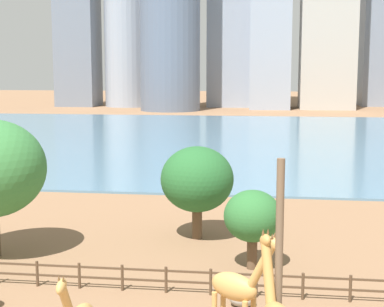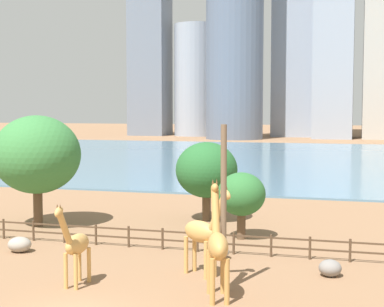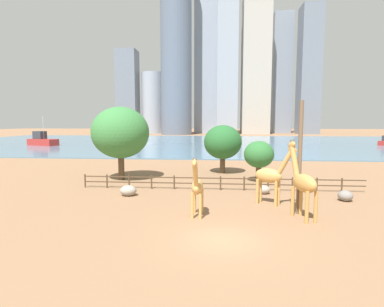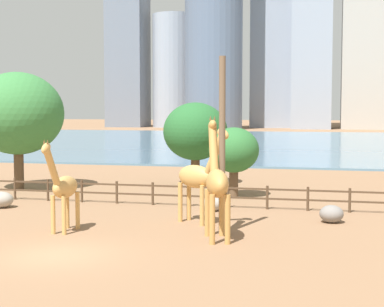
# 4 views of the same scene
# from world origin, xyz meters

# --- Properties ---
(ground_plane) EXTENTS (400.00, 400.00, 0.00)m
(ground_plane) POSITION_xyz_m (0.00, 80.00, 0.00)
(ground_plane) COLOR #8C6647
(harbor_water) EXTENTS (180.00, 86.00, 0.20)m
(harbor_water) POSITION_xyz_m (0.00, 77.00, 0.10)
(harbor_water) COLOR slate
(harbor_water) RESTS_ON ground
(giraffe_tall) EXTENTS (3.06, 2.21, 4.76)m
(giraffe_tall) POSITION_xyz_m (3.79, 7.27, 2.26)
(giraffe_tall) COLOR tan
(giraffe_tall) RESTS_ON ground
(utility_pole) EXTENTS (0.28, 0.28, 7.74)m
(utility_pole) POSITION_xyz_m (5.33, 5.17, 3.87)
(utility_pole) COLOR brown
(utility_pole) RESTS_ON ground
(boulder_by_pole) EXTENTS (1.19, 1.01, 0.76)m
(boulder_by_pole) POSITION_xyz_m (3.81, 10.83, 0.38)
(boulder_by_pole) COLOR gray
(boulder_by_pole) RESTS_ON ground
(enclosure_fence) EXTENTS (26.12, 0.14, 1.30)m
(enclosure_fence) POSITION_xyz_m (-0.43, 12.00, 0.76)
(enclosure_fence) COLOR #4C3826
(enclosure_fence) RESTS_ON ground
(tree_left_large) EXTENTS (4.64, 4.64, 5.95)m
(tree_left_large) POSITION_xyz_m (0.41, 21.44, 3.84)
(tree_left_large) COLOR brown
(tree_left_large) RESTS_ON ground
(tree_center_broad) EXTENTS (3.12, 3.12, 4.35)m
(tree_center_broad) POSITION_xyz_m (4.09, 16.08, 2.90)
(tree_center_broad) COLOR brown
(tree_center_broad) RESTS_ON ground
(skyline_tower_glass) EXTENTS (11.36, 11.09, 46.84)m
(skyline_tower_glass) POSITION_xyz_m (-51.53, 154.35, 23.42)
(skyline_tower_glass) COLOR slate
(skyline_tower_glass) RESTS_ON ground
(skyline_tower_far) EXTENTS (13.44, 13.44, 33.98)m
(skyline_tower_far) POSITION_xyz_m (-36.44, 154.11, 16.99)
(skyline_tower_far) COLOR #939EAD
(skyline_tower_far) RESTS_ON ground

